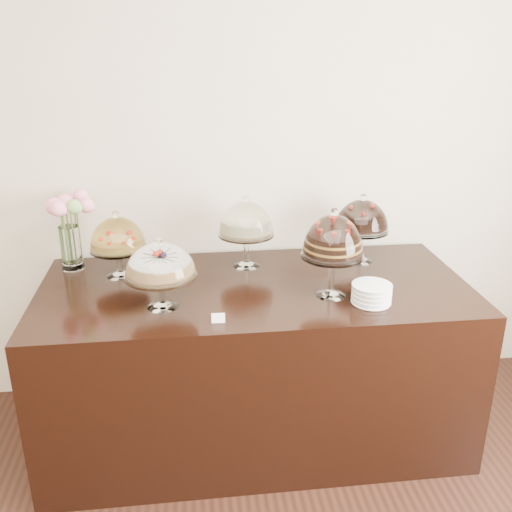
{
  "coord_description": "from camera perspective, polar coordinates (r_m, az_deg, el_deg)",
  "views": [
    {
      "loc": [
        -0.02,
        -0.21,
        2.1
      ],
      "look_at": [
        0.29,
        2.4,
        1.08
      ],
      "focal_mm": 40.0,
      "sensor_mm": 36.0,
      "label": 1
    }
  ],
  "objects": [
    {
      "name": "price_card_left",
      "position": [
        2.56,
        -3.8,
        -6.21
      ],
      "size": [
        0.06,
        0.02,
        0.04
      ],
      "primitive_type": "cube",
      "rotation": [
        -0.21,
        0.0,
        -0.04
      ],
      "color": "white",
      "rests_on": "display_counter"
    },
    {
      "name": "cake_stand_sugar_sponge",
      "position": [
        2.66,
        -9.56,
        -0.73
      ],
      "size": [
        0.34,
        0.34,
        0.35
      ],
      "color": "white",
      "rests_on": "display_counter"
    },
    {
      "name": "flower_vase",
      "position": [
        3.22,
        -18.25,
        3.24
      ],
      "size": [
        0.25,
        0.29,
        0.42
      ],
      "color": "white",
      "rests_on": "display_counter"
    },
    {
      "name": "cake_stand_dark_choco",
      "position": [
        3.21,
        10.55,
        3.73
      ],
      "size": [
        0.3,
        0.3,
        0.39
      ],
      "color": "white",
      "rests_on": "display_counter"
    },
    {
      "name": "cake_stand_cheesecake",
      "position": [
        3.09,
        -1.0,
        3.46
      ],
      "size": [
        0.31,
        0.31,
        0.4
      ],
      "color": "white",
      "rests_on": "display_counter"
    },
    {
      "name": "plate_stack",
      "position": [
        2.78,
        11.47,
        -3.72
      ],
      "size": [
        0.19,
        0.19,
        0.09
      ],
      "color": "white",
      "rests_on": "display_counter"
    },
    {
      "name": "wall_back",
      "position": [
        3.27,
        -6.52,
        10.48
      ],
      "size": [
        5.0,
        0.04,
        3.0
      ],
      "primitive_type": "cube",
      "color": "beige",
      "rests_on": "ground"
    },
    {
      "name": "cake_stand_choco_layer",
      "position": [
        2.74,
        7.71,
        1.63
      ],
      "size": [
        0.3,
        0.3,
        0.45
      ],
      "color": "white",
      "rests_on": "display_counter"
    },
    {
      "name": "display_counter",
      "position": [
        3.15,
        -0.11,
        -10.42
      ],
      "size": [
        2.2,
        1.0,
        0.9
      ],
      "primitive_type": "cube",
      "color": "black",
      "rests_on": "ground"
    },
    {
      "name": "cake_stand_fruit_tart",
      "position": [
        3.06,
        -13.69,
        1.92
      ],
      "size": [
        0.3,
        0.3,
        0.36
      ],
      "color": "white",
      "rests_on": "display_counter"
    }
  ]
}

